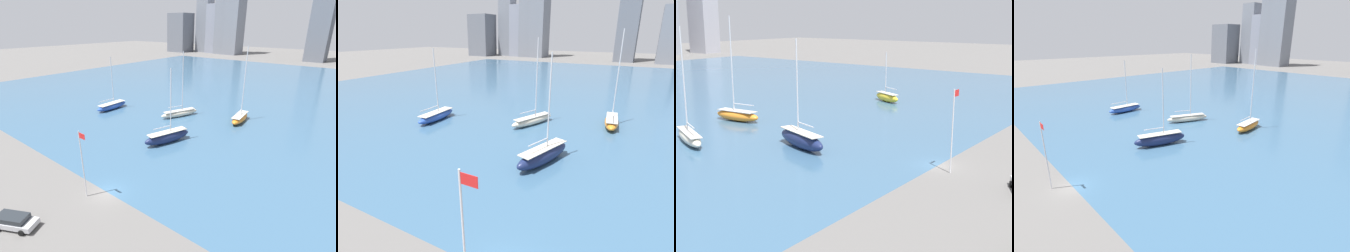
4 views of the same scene
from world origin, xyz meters
The scene contains 6 objects.
ground_plane centered at (0.00, 0.00, 0.00)m, with size 500.00×500.00×0.00m, color #605E5B.
flag_pole centered at (-1.53, -2.19, 5.05)m, with size 1.24×0.14×9.18m.
sailboat_yellow centered at (31.84, 26.70, 0.97)m, with size 4.59×7.33×9.87m.
sailboat_orange centered at (1.93, 36.66, 1.01)m, with size 3.31×8.82×16.72m.
sailboat_navy centered at (-3.90, 17.40, 1.19)m, with size 4.92×9.93×13.90m.
sailboat_cream centered at (-11.12, 31.03, 0.92)m, with size 5.49×9.98×15.36m.
Camera 3 is at (-47.00, -22.04, 16.43)m, focal length 50.00 mm.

